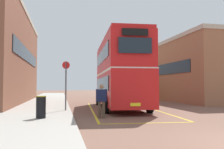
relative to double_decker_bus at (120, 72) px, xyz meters
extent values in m
plane|color=brown|center=(1.08, 3.41, -2.51)|extent=(135.60, 135.60, 0.00)
cube|color=#A39E93|center=(-5.42, 5.81, -2.44)|extent=(4.00, 57.60, 0.14)
cube|color=#232D38|center=(-6.99, 6.53, 1.78)|extent=(0.06, 13.93, 1.10)
cube|color=#9E6647|center=(10.46, 8.09, 0.47)|extent=(7.76, 16.12, 5.96)
cube|color=#19232D|center=(6.55, 8.09, 0.76)|extent=(0.06, 12.25, 1.10)
cube|color=#BCB29E|center=(10.46, 8.09, 3.62)|extent=(7.88, 16.24, 0.36)
cylinder|color=black|center=(-1.05, 3.09, -2.01)|extent=(0.35, 1.02, 1.00)
cylinder|color=black|center=(1.49, 2.91, -2.01)|extent=(0.35, 1.02, 1.00)
cylinder|color=black|center=(-1.49, -2.91, -2.01)|extent=(0.35, 1.02, 1.00)
cylinder|color=black|center=(1.05, -3.09, -2.01)|extent=(0.35, 1.02, 1.00)
cube|color=red|center=(0.00, 0.00, -1.11)|extent=(3.17, 9.86, 2.10)
cube|color=red|center=(0.00, 0.00, 0.99)|extent=(3.16, 9.66, 2.10)
cube|color=red|center=(0.00, 0.00, 2.14)|extent=(3.05, 9.56, 0.20)
cube|color=white|center=(0.00, 0.00, -0.06)|extent=(3.20, 9.76, 0.14)
cube|color=#19232D|center=(-1.25, 0.09, -0.81)|extent=(0.62, 7.93, 0.84)
cube|color=#19232D|center=(-1.25, 0.09, 1.09)|extent=(0.62, 7.93, 0.84)
cube|color=#19232D|center=(1.25, -0.09, -0.81)|extent=(0.62, 7.93, 0.84)
cube|color=#19232D|center=(1.25, -0.09, 1.09)|extent=(0.62, 7.93, 0.84)
cube|color=#19232D|center=(-0.36, -4.86, 1.09)|extent=(1.72, 0.17, 0.80)
cube|color=black|center=(-0.36, -4.86, 1.77)|extent=(1.36, 0.14, 0.36)
cube|color=#19232D|center=(0.36, 4.86, -0.71)|extent=(1.97, 0.19, 1.00)
cube|color=yellow|center=(-0.36, -4.86, -1.88)|extent=(0.52, 0.07, 0.16)
cylinder|color=black|center=(3.05, 17.51, -2.05)|extent=(0.38, 0.95, 0.92)
cylinder|color=black|center=(5.43, 17.19, -2.05)|extent=(0.38, 0.95, 0.92)
cylinder|color=black|center=(2.28, 11.76, -2.05)|extent=(0.38, 0.95, 0.92)
cylinder|color=black|center=(4.66, 11.44, -2.05)|extent=(0.38, 0.95, 0.92)
cube|color=gold|center=(3.85, 14.47, -0.91)|extent=(3.59, 9.89, 2.60)
cube|color=silver|center=(3.85, 14.47, 0.45)|extent=(3.40, 9.49, 0.12)
cube|color=#19232D|center=(2.68, 14.63, -0.56)|extent=(1.06, 7.67, 0.96)
cube|color=#19232D|center=(5.02, 14.32, -0.56)|extent=(1.06, 7.67, 0.96)
cube|color=#19232D|center=(4.50, 19.29, -0.61)|extent=(1.85, 0.29, 1.10)
cylinder|color=#473828|center=(-1.97, -4.86, -2.11)|extent=(0.14, 0.14, 0.79)
cylinder|color=#473828|center=(-2.17, -4.80, -2.11)|extent=(0.14, 0.14, 0.79)
cube|color=#141938|center=(-2.07, -4.83, -1.42)|extent=(0.51, 0.36, 0.60)
cylinder|color=#141938|center=(-1.85, -4.90, -1.39)|extent=(0.09, 0.09, 0.57)
cylinder|color=#141938|center=(-2.29, -4.76, -1.39)|extent=(0.09, 0.09, 0.57)
sphere|color=#8C6647|center=(-2.07, -4.85, -0.99)|extent=(0.21, 0.21, 0.21)
cylinder|color=black|center=(-4.85, -5.39, -1.90)|extent=(0.42, 0.42, 0.94)
cylinder|color=olive|center=(-4.85, -5.39, -1.42)|extent=(0.44, 0.44, 0.04)
cylinder|color=#4C4C51|center=(-3.73, -2.04, -0.96)|extent=(0.08, 0.08, 2.82)
cylinder|color=red|center=(-3.73, -2.04, 0.26)|extent=(0.44, 0.03, 0.44)
cube|color=gold|center=(-2.03, -0.82, -2.51)|extent=(0.98, 11.68, 0.01)
cube|color=gold|center=(2.03, -1.12, -2.51)|extent=(0.98, 11.68, 0.01)
cube|color=gold|center=(-0.43, -6.80, -2.51)|extent=(4.18, 0.43, 0.01)
camera|label=1|loc=(-4.00, -16.58, -0.96)|focal=39.22mm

